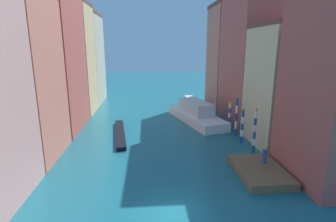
{
  "coord_description": "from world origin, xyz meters",
  "views": [
    {
      "loc": [
        -1.44,
        -15.42,
        10.92
      ],
      "look_at": [
        1.59,
        22.69,
        1.5
      ],
      "focal_mm": 27.96,
      "sensor_mm": 36.0,
      "label": 1
    }
  ],
  "objects_px": {
    "mooring_pole_3": "(229,115)",
    "waterfront_dock": "(260,171)",
    "mooring_pole_1": "(242,125)",
    "mooring_pole_0": "(255,130)",
    "person_on_dock": "(265,156)",
    "mooring_pole_2": "(236,116)",
    "vaporetto_white": "(196,114)",
    "motorboat_0": "(189,101)",
    "gondola_black": "(120,133)"
  },
  "relations": [
    {
      "from": "mooring_pole_3",
      "to": "waterfront_dock",
      "type": "bearing_deg",
      "value": -95.25
    },
    {
      "from": "mooring_pole_3",
      "to": "mooring_pole_1",
      "type": "bearing_deg",
      "value": -89.94
    },
    {
      "from": "mooring_pole_0",
      "to": "person_on_dock",
      "type": "bearing_deg",
      "value": -99.52
    },
    {
      "from": "mooring_pole_0",
      "to": "mooring_pole_2",
      "type": "distance_m",
      "value": 5.1
    },
    {
      "from": "waterfront_dock",
      "to": "mooring_pole_2",
      "type": "xyz_separation_m",
      "value": [
        1.2,
        10.12,
        2.33
      ]
    },
    {
      "from": "mooring_pole_0",
      "to": "mooring_pole_3",
      "type": "xyz_separation_m",
      "value": [
        -0.29,
        7.62,
        -0.41
      ]
    },
    {
      "from": "mooring_pole_3",
      "to": "vaporetto_white",
      "type": "height_order",
      "value": "mooring_pole_3"
    },
    {
      "from": "mooring_pole_0",
      "to": "motorboat_0",
      "type": "relative_size",
      "value": 0.89
    },
    {
      "from": "gondola_black",
      "to": "waterfront_dock",
      "type": "bearing_deg",
      "value": -41.27
    },
    {
      "from": "mooring_pole_0",
      "to": "waterfront_dock",
      "type": "bearing_deg",
      "value": -106.06
    },
    {
      "from": "motorboat_0",
      "to": "mooring_pole_1",
      "type": "bearing_deg",
      "value": -82.48
    },
    {
      "from": "vaporetto_white",
      "to": "motorboat_0",
      "type": "relative_size",
      "value": 2.48
    },
    {
      "from": "mooring_pole_3",
      "to": "gondola_black",
      "type": "xyz_separation_m",
      "value": [
        -14.41,
        -1.03,
        -1.8
      ]
    },
    {
      "from": "waterfront_dock",
      "to": "motorboat_0",
      "type": "bearing_deg",
      "value": 93.18
    },
    {
      "from": "person_on_dock",
      "to": "motorboat_0",
      "type": "relative_size",
      "value": 0.28
    },
    {
      "from": "waterfront_dock",
      "to": "mooring_pole_0",
      "type": "distance_m",
      "value": 5.64
    },
    {
      "from": "mooring_pole_1",
      "to": "vaporetto_white",
      "type": "bearing_deg",
      "value": 111.5
    },
    {
      "from": "waterfront_dock",
      "to": "mooring_pole_1",
      "type": "bearing_deg",
      "value": 81.53
    },
    {
      "from": "waterfront_dock",
      "to": "person_on_dock",
      "type": "bearing_deg",
      "value": 49.63
    },
    {
      "from": "mooring_pole_1",
      "to": "vaporetto_white",
      "type": "distance_m",
      "value": 10.06
    },
    {
      "from": "mooring_pole_1",
      "to": "mooring_pole_3",
      "type": "xyz_separation_m",
      "value": [
        -0.01,
        4.81,
        -0.12
      ]
    },
    {
      "from": "waterfront_dock",
      "to": "person_on_dock",
      "type": "relative_size",
      "value": 4.02
    },
    {
      "from": "mooring_pole_3",
      "to": "mooring_pole_0",
      "type": "bearing_deg",
      "value": -87.85
    },
    {
      "from": "waterfront_dock",
      "to": "vaporetto_white",
      "type": "height_order",
      "value": "vaporetto_white"
    },
    {
      "from": "mooring_pole_1",
      "to": "motorboat_0",
      "type": "bearing_deg",
      "value": 97.52
    },
    {
      "from": "person_on_dock",
      "to": "vaporetto_white",
      "type": "height_order",
      "value": "vaporetto_white"
    },
    {
      "from": "waterfront_dock",
      "to": "mooring_pole_3",
      "type": "relative_size",
      "value": 1.54
    },
    {
      "from": "person_on_dock",
      "to": "mooring_pole_3",
      "type": "relative_size",
      "value": 0.38
    },
    {
      "from": "mooring_pole_2",
      "to": "mooring_pole_3",
      "type": "relative_size",
      "value": 1.33
    },
    {
      "from": "person_on_dock",
      "to": "motorboat_0",
      "type": "xyz_separation_m",
      "value": [
        -2.35,
        27.9,
        -0.75
      ]
    },
    {
      "from": "person_on_dock",
      "to": "mooring_pole_1",
      "type": "xyz_separation_m",
      "value": [
        0.41,
        6.96,
        0.78
      ]
    },
    {
      "from": "motorboat_0",
      "to": "person_on_dock",
      "type": "bearing_deg",
      "value": -85.18
    },
    {
      "from": "mooring_pole_1",
      "to": "mooring_pole_2",
      "type": "xyz_separation_m",
      "value": [
        0.03,
        2.28,
        0.51
      ]
    },
    {
      "from": "mooring_pole_3",
      "to": "mooring_pole_2",
      "type": "bearing_deg",
      "value": -89.25
    },
    {
      "from": "mooring_pole_2",
      "to": "vaporetto_white",
      "type": "distance_m",
      "value": 8.09
    },
    {
      "from": "mooring_pole_0",
      "to": "mooring_pole_3",
      "type": "bearing_deg",
      "value": 92.15
    },
    {
      "from": "person_on_dock",
      "to": "mooring_pole_1",
      "type": "relative_size",
      "value": 0.36
    },
    {
      "from": "mooring_pole_0",
      "to": "gondola_black",
      "type": "relative_size",
      "value": 0.44
    },
    {
      "from": "mooring_pole_2",
      "to": "mooring_pole_3",
      "type": "distance_m",
      "value": 2.61
    },
    {
      "from": "mooring_pole_2",
      "to": "gondola_black",
      "type": "height_order",
      "value": "mooring_pole_2"
    },
    {
      "from": "mooring_pole_2",
      "to": "person_on_dock",
      "type": "bearing_deg",
      "value": -92.74
    },
    {
      "from": "mooring_pole_3",
      "to": "person_on_dock",
      "type": "bearing_deg",
      "value": -91.99
    },
    {
      "from": "mooring_pole_1",
      "to": "gondola_black",
      "type": "bearing_deg",
      "value": 165.3
    },
    {
      "from": "mooring_pole_3",
      "to": "motorboat_0",
      "type": "xyz_separation_m",
      "value": [
        -2.76,
        16.14,
        -1.4
      ]
    },
    {
      "from": "mooring_pole_0",
      "to": "mooring_pole_1",
      "type": "relative_size",
      "value": 1.14
    },
    {
      "from": "waterfront_dock",
      "to": "motorboat_0",
      "type": "relative_size",
      "value": 1.12
    },
    {
      "from": "waterfront_dock",
      "to": "mooring_pole_3",
      "type": "distance_m",
      "value": 12.82
    },
    {
      "from": "vaporetto_white",
      "to": "gondola_black",
      "type": "distance_m",
      "value": 12.12
    },
    {
      "from": "motorboat_0",
      "to": "waterfront_dock",
      "type": "bearing_deg",
      "value": -86.82
    },
    {
      "from": "waterfront_dock",
      "to": "mooring_pole_3",
      "type": "bearing_deg",
      "value": 84.75
    }
  ]
}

